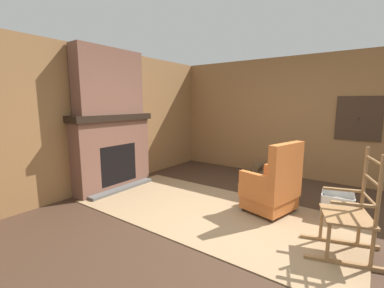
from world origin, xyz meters
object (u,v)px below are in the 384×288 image
armchair (273,188)px  oil_lamp_vase (82,110)px  laundry_basket (337,205)px  decorative_plate_on_mantel (105,108)px  firewood_stack (258,171)px  storage_case (135,110)px  rocking_chair (350,219)px

armchair → oil_lamp_vase: bearing=37.6°
armchair → laundry_basket: bearing=-138.7°
oil_lamp_vase → decorative_plate_on_mantel: bearing=92.5°
firewood_stack → storage_case: bearing=-137.7°
armchair → storage_case: (-2.81, -0.02, 1.06)m
firewood_stack → storage_case: 2.93m
decorative_plate_on_mantel → storage_case: bearing=88.3°
oil_lamp_vase → decorative_plate_on_mantel: decorative_plate_on_mantel is taller
firewood_stack → laundry_basket: (1.67, -1.35, 0.06)m
decorative_plate_on_mantel → armchair: bearing=13.9°
rocking_chair → armchair: bearing=-47.5°
rocking_chair → laundry_basket: size_ratio=2.57×
firewood_stack → decorative_plate_on_mantel: size_ratio=1.89×
rocking_chair → decorative_plate_on_mantel: (-3.83, -0.12, 1.09)m
storage_case → decorative_plate_on_mantel: (-0.02, -0.68, 0.06)m
laundry_basket → decorative_plate_on_mantel: (-3.62, -1.08, 1.33)m
armchair → decorative_plate_on_mantel: (-2.83, -0.70, 1.12)m
armchair → firewood_stack: size_ratio=2.23×
firewood_stack → oil_lamp_vase: 3.73m
armchair → laundry_basket: armchair is taller
firewood_stack → decorative_plate_on_mantel: decorative_plate_on_mantel is taller
rocking_chair → firewood_stack: bearing=-68.0°
armchair → oil_lamp_vase: (-2.81, -1.16, 1.08)m
rocking_chair → oil_lamp_vase: oil_lamp_vase is taller
armchair → decorative_plate_on_mantel: 3.13m
rocking_chair → oil_lamp_vase: bearing=-8.5°
rocking_chair → storage_case: size_ratio=4.09×
rocking_chair → oil_lamp_vase: (-3.81, -0.57, 1.06)m
laundry_basket → storage_case: size_ratio=1.59×
oil_lamp_vase → laundry_basket: bearing=23.2°
firewood_stack → laundry_basket: bearing=-38.9°
firewood_stack → decorative_plate_on_mantel: 3.41m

